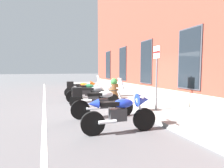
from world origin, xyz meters
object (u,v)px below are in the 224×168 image
Objects in this scene: motorcycle_green_touring at (85,91)px; motorcycle_blue_sport at (123,112)px; motorcycle_silver_touring at (99,102)px; parking_sign at (157,68)px; motorcycle_grey_naked at (95,97)px; motorcycle_orange_sport at (83,88)px; barrel_planter at (114,88)px.

motorcycle_green_touring reaches higher than motorcycle_blue_sport.
motorcycle_silver_touring is at bearing -2.89° from motorcycle_green_touring.
motorcycle_blue_sport is 2.73m from parking_sign.
motorcycle_grey_naked is 0.98× the size of motorcycle_silver_touring.
motorcycle_silver_touring reaches higher than motorcycle_orange_sport.
parking_sign reaches higher than motorcycle_green_touring.
barrel_planter is (-3.73, -0.22, -1.09)m from parking_sign.
motorcycle_orange_sport is at bearing -159.27° from parking_sign.
motorcycle_green_touring is 2.02× the size of barrel_planter.
motorcycle_grey_naked is 2.60m from barrel_planter.
barrel_planter is (-5.15, 1.82, 0.04)m from motorcycle_blue_sport.
motorcycle_grey_naked is 2.05× the size of barrel_planter.
parking_sign is at bearing 124.86° from motorcycle_blue_sport.
motorcycle_blue_sport is 0.84× the size of parking_sign.
motorcycle_orange_sport is 1.86m from barrel_planter.
barrel_planter is at bearing -176.64° from parking_sign.
motorcycle_silver_touring is at bearing -93.64° from parking_sign.
motorcycle_green_touring is at bearing -8.91° from motorcycle_orange_sport.
parking_sign is (4.73, 1.79, 1.15)m from motorcycle_orange_sport.
motorcycle_orange_sport is 0.99× the size of motorcycle_blue_sport.
motorcycle_silver_touring is at bearing -174.60° from motorcycle_blue_sport.
motorcycle_silver_touring is 0.90× the size of parking_sign.
parking_sign is 2.32× the size of barrel_planter.
barrel_planter is at bearing 139.86° from motorcycle_grey_naked.
barrel_planter reaches higher than motorcycle_blue_sport.
motorcycle_grey_naked is 1.63m from motorcycle_silver_touring.
motorcycle_green_touring reaches higher than motorcycle_grey_naked.
motorcycle_silver_touring reaches higher than motorcycle_green_touring.
parking_sign reaches higher than motorcycle_orange_sport.
barrel_planter reaches higher than motorcycle_orange_sport.
motorcycle_green_touring is at bearing 179.93° from motorcycle_blue_sport.
motorcycle_grey_naked reaches higher than motorcycle_orange_sport.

